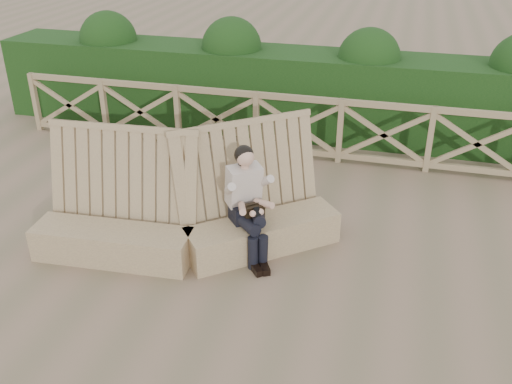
# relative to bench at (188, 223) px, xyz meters

# --- Properties ---
(ground) EXTENTS (60.00, 60.00, 0.00)m
(ground) POSITION_rel_bench_xyz_m (0.73, -0.32, -0.39)
(ground) COLOR brown
(ground) RESTS_ON ground
(bench) EXTENTS (3.63, 1.99, 1.55)m
(bench) POSITION_rel_bench_xyz_m (0.00, 0.00, 0.00)
(bench) COLOR #7F6248
(bench) RESTS_ON ground
(woman) EXTENTS (0.75, 0.88, 1.40)m
(woman) POSITION_rel_bench_xyz_m (0.73, 0.17, 0.35)
(woman) COLOR black
(woman) RESTS_ON ground
(guardrail) EXTENTS (10.10, 0.09, 1.10)m
(guardrail) POSITION_rel_bench_xyz_m (0.73, 3.18, 0.17)
(guardrail) COLOR #86704E
(guardrail) RESTS_ON ground
(hedge) EXTENTS (12.00, 1.20, 1.50)m
(hedge) POSITION_rel_bench_xyz_m (0.73, 4.38, 0.36)
(hedge) COLOR black
(hedge) RESTS_ON ground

